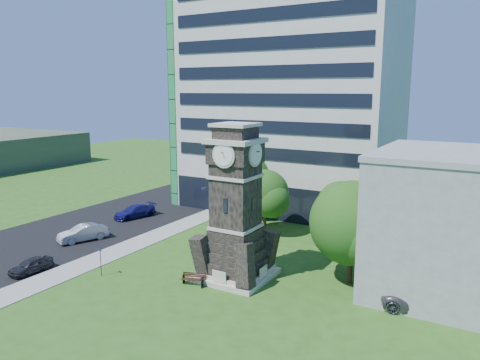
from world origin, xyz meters
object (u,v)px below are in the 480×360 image
Objects in this scene: park_bench at (193,279)px; clock_tower at (236,213)px; street_sign at (100,259)px; car_street_south at (31,265)px; car_street_north at (135,212)px; car_east_lot at (425,300)px; car_street_mid at (83,233)px.

clock_tower is at bearing 35.74° from park_bench.
clock_tower is 5.32× the size of street_sign.
car_street_south is (-14.93, -7.61, -4.67)m from clock_tower.
clock_tower is at bearing -9.56° from car_street_north.
car_east_lot is at bearing 2.79° from car_street_north.
street_sign is at bearing -39.85° from car_street_north.
clock_tower reaches higher than car_street_north.
car_street_north is 2.72× the size of park_bench.
car_street_mid is at bearing 111.88° from car_street_south.
clock_tower is at bearing 85.94° from car_east_lot.
car_street_north is 34.15m from car_east_lot.
street_sign is at bearing -11.29° from car_street_mid.
car_east_lot is (31.72, 1.13, 0.01)m from car_street_mid.
car_east_lot is 24.38m from street_sign.
car_east_lot is at bearing 24.23° from car_street_mid.
car_street_mid is (-2.80, 7.86, 0.18)m from car_street_south.
park_bench is (-2.04, -2.92, -4.78)m from clock_tower.
car_street_mid is at bearing -64.37° from car_street_north.
car_street_north is at bearing 154.35° from clock_tower.
clock_tower is 6.66× the size of park_bench.
car_street_mid is 2.60× the size of park_bench.
park_bench is (-16.04, -4.30, -0.29)m from car_east_lot.
car_street_mid is 31.74m from car_east_lot.
clock_tower is 5.96m from park_bench.
park_bench is at bearing 40.33° from street_sign.
car_street_south is at bearing -152.99° from clock_tower.
clock_tower is at bearing 21.39° from car_street_mid.
car_street_north is 0.88× the size of car_east_lot.
car_east_lot reaches higher than car_street_south.
car_street_north is 21.06m from park_bench.
car_street_north is (-19.23, 9.24, -4.55)m from clock_tower.
clock_tower is 3.42× the size of car_street_south.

